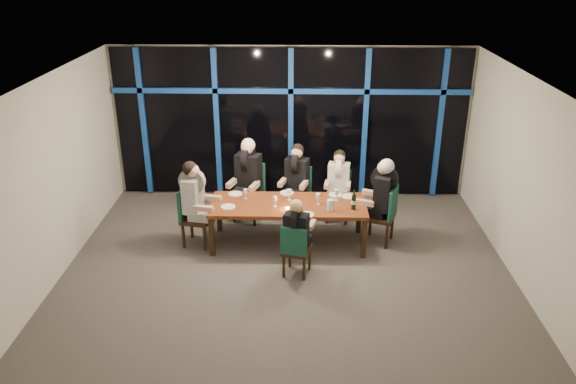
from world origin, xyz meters
name	(u,v)px	position (x,y,z in m)	size (l,w,h in m)	color
room	(287,147)	(0.00, 0.00, 2.02)	(7.04, 7.00, 3.02)	#58524E
window_wall	(291,121)	(0.01, 2.93, 1.55)	(6.86, 0.43, 2.94)	black
dining_table	(288,207)	(0.00, 0.80, 0.68)	(2.60, 1.00, 0.75)	brown
chair_far_left	(250,188)	(-0.73, 1.79, 0.60)	(0.62, 0.62, 1.07)	black
chair_far_mid	(298,190)	(0.15, 1.85, 0.55)	(0.57, 0.57, 0.99)	black
chair_far_right	(338,193)	(0.90, 1.80, 0.52)	(0.49, 0.49, 0.93)	black
chair_end_left	(192,213)	(-1.63, 0.76, 0.57)	(0.56, 0.56, 1.02)	black
chair_end_right	(385,212)	(1.63, 0.86, 0.58)	(0.63, 0.63, 1.04)	black
chair_near_mid	(295,248)	(0.13, -0.24, 0.49)	(0.50, 0.50, 0.87)	black
diner_far_left	(248,169)	(-0.76, 1.70, 1.02)	(0.63, 0.73, 1.04)	black
diner_far_mid	(296,172)	(0.13, 1.77, 0.95)	(0.58, 0.67, 0.97)	black
diner_far_right	(339,176)	(0.89, 1.72, 0.89)	(0.50, 0.61, 0.90)	silver
diner_end_left	(195,192)	(-1.54, 0.74, 0.98)	(0.68, 0.56, 1.00)	black
diner_end_right	(382,189)	(1.55, 0.90, 0.99)	(0.71, 0.64, 1.01)	black
diner_near_mid	(297,226)	(0.15, -0.17, 0.84)	(0.51, 0.59, 0.85)	black
plate_far_left	(235,194)	(-0.93, 1.17, 0.76)	(0.24, 0.24, 0.01)	white
plate_far_mid	(287,193)	(-0.04, 1.23, 0.76)	(0.24, 0.24, 0.01)	white
plate_far_right	(336,195)	(0.81, 1.16, 0.76)	(0.24, 0.24, 0.01)	white
plate_end_left	(228,207)	(-0.99, 0.64, 0.76)	(0.24, 0.24, 0.01)	white
plate_end_right	(348,196)	(1.03, 1.10, 0.76)	(0.24, 0.24, 0.01)	white
plate_near_mid	(307,215)	(0.31, 0.37, 0.76)	(0.24, 0.24, 0.01)	white
wine_bottle	(354,202)	(1.07, 0.62, 0.88)	(0.08, 0.08, 0.34)	black
water_pitcher	(330,205)	(0.69, 0.54, 0.85)	(0.12, 0.11, 0.19)	silver
tea_light	(287,208)	(-0.01, 0.58, 0.77)	(0.06, 0.06, 0.03)	#FBAD4B
wine_glass_a	(275,199)	(-0.22, 0.69, 0.88)	(0.07, 0.07, 0.18)	silver
wine_glass_b	(289,192)	(0.01, 0.95, 0.89)	(0.07, 0.07, 0.19)	silver
wine_glass_c	(318,197)	(0.49, 0.78, 0.89)	(0.08, 0.08, 0.19)	silver
wine_glass_d	(245,192)	(-0.73, 0.99, 0.88)	(0.07, 0.07, 0.17)	silver
wine_glass_e	(337,193)	(0.81, 0.96, 0.89)	(0.07, 0.07, 0.19)	silver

